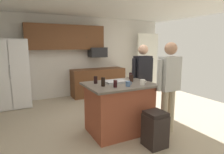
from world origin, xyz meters
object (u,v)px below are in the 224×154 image
person_guest_by_door (142,76)px  mug_blue_stoneware (128,84)px  glass_short_whisky (115,84)px  glass_pilsner (131,76)px  refrigerator (10,74)px  glass_stout_tall (132,78)px  microwave_over_range (97,52)px  serving_tray (116,82)px  person_guest_right (169,82)px  trash_bin (155,129)px  tumbler_amber (103,82)px  mug_ceramic_white (143,82)px  kitchen_island (119,107)px  glass_dark_ale (96,80)px

person_guest_by_door → mug_blue_stoneware: bearing=14.1°
glass_short_whisky → glass_pilsner: bearing=38.6°
person_guest_by_door → refrigerator: bearing=-65.2°
glass_stout_tall → microwave_over_range: bearing=81.7°
microwave_over_range → mug_blue_stoneware: 3.15m
serving_tray → refrigerator: bearing=126.3°
person_guest_right → trash_bin: (-0.54, -0.29, -0.72)m
tumbler_amber → mug_ceramic_white: (0.69, -0.23, -0.03)m
mug_ceramic_white → serving_tray: mug_ceramic_white is taller
glass_pilsner → kitchen_island: bearing=-148.0°
mug_ceramic_white → trash_bin: size_ratio=0.22×
glass_short_whisky → tumbler_amber: bearing=132.0°
person_guest_right → glass_short_whisky: 1.05m
kitchen_island → person_guest_by_door: (0.85, 0.42, 0.49)m
kitchen_island → mug_blue_stoneware: mug_blue_stoneware is taller
tumbler_amber → glass_dark_ale: 0.29m
glass_pilsner → mug_blue_stoneware: glass_pilsner is taller
person_guest_by_door → tumbler_amber: bearing=-4.2°
glass_pilsner → mug_blue_stoneware: 0.69m
kitchen_island → serving_tray: 0.51m
person_guest_right → glass_stout_tall: person_guest_right is taller
serving_tray → mug_ceramic_white: bearing=-49.5°
person_guest_right → glass_pilsner: 0.84m
mug_blue_stoneware → serving_tray: (-0.04, 0.38, -0.03)m
person_guest_by_door → mug_ceramic_white: size_ratio=12.97×
glass_short_whisky → serving_tray: size_ratio=0.29×
glass_stout_tall → glass_dark_ale: glass_stout_tall is taller
person_guest_right → tumbler_amber: size_ratio=11.06×
glass_dark_ale → person_guest_right: bearing=-29.4°
glass_pilsner → person_guest_right: bearing=-62.8°
person_guest_right → tumbler_amber: person_guest_right is taller
refrigerator → kitchen_island: (1.89, -2.64, -0.44)m
serving_tray → person_guest_by_door: bearing=20.3°
person_guest_by_door → glass_short_whisky: person_guest_by_door is taller
glass_dark_ale → trash_bin: 1.39m
kitchen_island → mug_blue_stoneware: size_ratio=10.08×
person_guest_by_door → glass_short_whisky: (-1.07, -0.67, 0.05)m
refrigerator → glass_pilsner: 3.32m
refrigerator → person_guest_right: 4.12m
tumbler_amber → mug_blue_stoneware: 0.45m
person_guest_by_door → trash_bin: person_guest_by_door is taller
person_guest_by_door → person_guest_right: size_ratio=0.97×
kitchen_island → mug_blue_stoneware: bearing=-85.2°
mug_ceramic_white → glass_short_whisky: bearing=173.7°
person_guest_by_door → trash_bin: bearing=37.5°
person_guest_by_door → tumbler_amber: person_guest_by_door is taller
person_guest_right → glass_stout_tall: size_ratio=11.88×
glass_stout_tall → mug_blue_stoneware: 0.45m
glass_stout_tall → trash_bin: glass_stout_tall is taller
mug_blue_stoneware → glass_stout_tall: bearing=48.8°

